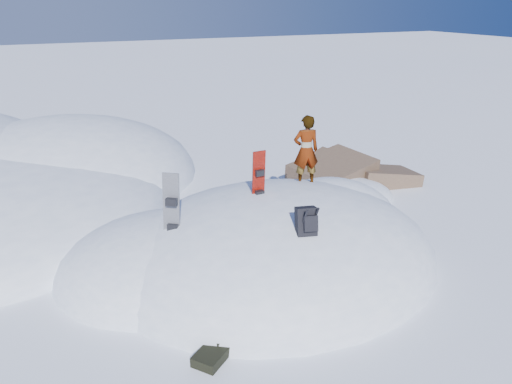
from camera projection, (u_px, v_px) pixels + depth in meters
name	position (u px, v px, depth m)	size (l,w,h in m)	color
ground	(276.00, 261.00, 10.56)	(120.00, 120.00, 0.00)	white
snow_mound	(263.00, 258.00, 10.69)	(8.00, 6.00, 3.00)	white
rock_outcrop	(342.00, 189.00, 14.56)	(4.68, 4.41, 1.68)	brown
snowboard_red	(259.00, 185.00, 10.14)	(0.28, 0.18, 1.49)	red
snowboard_dark	(172.00, 217.00, 9.33)	(0.39, 0.37, 1.72)	black
backpack	(307.00, 221.00, 8.77)	(0.43, 0.48, 0.59)	black
gear_pile	(214.00, 353.00, 7.68)	(0.79, 0.68, 0.21)	black
person	(306.00, 151.00, 11.02)	(0.58, 0.38, 1.59)	slate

